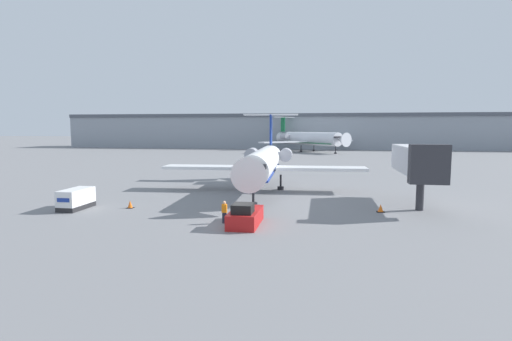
# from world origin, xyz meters

# --- Properties ---
(ground_plane) EXTENTS (600.00, 600.00, 0.00)m
(ground_plane) POSITION_xyz_m (0.00, 0.00, 0.00)
(ground_plane) COLOR slate
(terminal_building) EXTENTS (180.00, 16.80, 12.69)m
(terminal_building) POSITION_xyz_m (0.00, 120.00, 6.37)
(terminal_building) COLOR #8C939E
(terminal_building) RESTS_ON ground
(airplane_main) EXTENTS (24.67, 26.73, 9.62)m
(airplane_main) POSITION_xyz_m (-0.66, 17.70, 3.47)
(airplane_main) COLOR white
(airplane_main) RESTS_ON ground
(pushback_tug) EXTENTS (2.20, 4.80, 1.86)m
(pushback_tug) POSITION_xyz_m (0.42, 0.28, 0.70)
(pushback_tug) COLOR #B21919
(pushback_tug) RESTS_ON ground
(luggage_cart) EXTENTS (1.71, 3.82, 1.90)m
(luggage_cart) POSITION_xyz_m (-16.40, 3.82, 0.95)
(luggage_cart) COLOR #232326
(luggage_cart) RESTS_ON ground
(worker_near_tug) EXTENTS (0.40, 0.25, 1.80)m
(worker_near_tug) POSITION_xyz_m (-1.33, 0.58, 0.95)
(worker_near_tug) COLOR #232838
(worker_near_tug) RESTS_ON ground
(traffic_cone_left) EXTENTS (0.63, 0.63, 0.74)m
(traffic_cone_left) POSITION_xyz_m (-11.61, 5.00, 0.35)
(traffic_cone_left) COLOR black
(traffic_cone_left) RESTS_ON ground
(traffic_cone_right) EXTENTS (0.70, 0.70, 0.71)m
(traffic_cone_right) POSITION_xyz_m (11.61, 6.96, 0.34)
(traffic_cone_right) COLOR black
(traffic_cone_right) RESTS_ON ground
(airplane_parked_far_left) EXTENTS (29.10, 27.37, 11.34)m
(airplane_parked_far_left) POSITION_xyz_m (2.57, 98.08, 4.17)
(airplane_parked_far_left) COLOR silver
(airplane_parked_far_left) RESTS_ON ground
(jet_bridge) EXTENTS (3.20, 11.26, 6.19)m
(jet_bridge) POSITION_xyz_m (15.27, 10.48, 4.44)
(jet_bridge) COLOR #2D2D33
(jet_bridge) RESTS_ON ground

